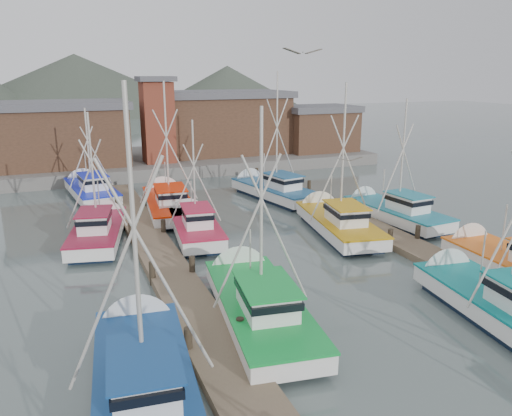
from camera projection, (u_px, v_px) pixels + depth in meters
name	position (u px, v px, depth m)	size (l,w,h in m)	color
ground	(348.00, 299.00, 22.93)	(260.00, 260.00, 0.00)	#4A5957
dock_left	(177.00, 285.00, 23.97)	(2.30, 46.00, 1.50)	brown
dock_right	(414.00, 248.00, 29.01)	(2.30, 46.00, 1.50)	brown
quay	(171.00, 160.00, 55.89)	(44.00, 16.00, 1.20)	slate
shed_left	(63.00, 133.00, 49.16)	(12.72, 8.48, 6.20)	brown
shed_center	(221.00, 122.00, 56.98)	(14.84, 9.54, 6.90)	brown
shed_right	(318.00, 128.00, 58.48)	(8.48, 6.36, 5.20)	brown
lookout_tower	(157.00, 119.00, 50.29)	(3.60, 3.60, 8.50)	brown
distant_hills	(49.00, 113.00, 128.08)	(175.00, 140.00, 42.00)	#424C3F
boat_4	(256.00, 302.00, 21.12)	(4.33, 10.15, 9.80)	black
boat_5	(495.00, 302.00, 21.11)	(4.06, 9.76, 9.98)	black
boat_6	(143.00, 374.00, 16.08)	(4.36, 9.86, 10.75)	black
boat_8	(194.00, 225.00, 31.76)	(3.51, 8.61, 8.07)	black
boat_9	(336.00, 222.00, 32.54)	(4.49, 9.93, 10.39)	black
boat_10	(99.00, 229.00, 30.96)	(4.43, 9.18, 8.65)	black
boat_11	(391.00, 211.00, 35.00)	(3.75, 9.14, 9.24)	black
boat_12	(168.00, 203.00, 37.23)	(4.20, 10.19, 10.46)	black
boat_13	(271.00, 189.00, 41.50)	(4.75, 10.03, 11.05)	black
boat_14	(90.00, 190.00, 41.48)	(4.03, 9.73, 8.24)	black
gull_near	(303.00, 52.00, 16.30)	(1.54, 0.66, 0.24)	gray
gull_far	(350.00, 160.00, 28.20)	(1.55, 0.62, 0.24)	gray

